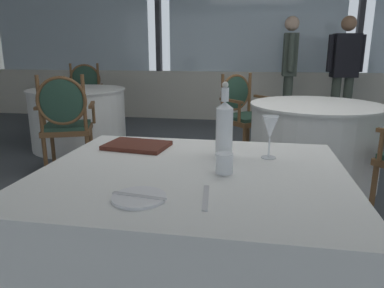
{
  "coord_description": "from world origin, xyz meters",
  "views": [
    {
      "loc": [
        0.06,
        -2.83,
        1.21
      ],
      "look_at": [
        -0.2,
        -1.34,
        0.81
      ],
      "focal_mm": 33.47,
      "sensor_mm": 36.0,
      "label": 1
    }
  ],
  "objects_px": {
    "water_bottle": "(224,127)",
    "diner_person_0": "(344,68)",
    "diner_person_1": "(289,66)",
    "dining_chair_1_1": "(65,118)",
    "water_tumbler": "(224,163)",
    "dining_chair_1_0": "(85,92)",
    "dining_chair_2_0": "(242,109)",
    "side_plate": "(139,198)",
    "wine_glass": "(270,129)",
    "menu_book": "(137,145)"
  },
  "relations": [
    {
      "from": "dining_chair_1_0",
      "to": "diner_person_0",
      "type": "xyz_separation_m",
      "value": [
        3.83,
        0.54,
        0.37
      ]
    },
    {
      "from": "water_bottle",
      "to": "diner_person_0",
      "type": "height_order",
      "value": "diner_person_0"
    },
    {
      "from": "side_plate",
      "to": "dining_chair_1_1",
      "type": "xyz_separation_m",
      "value": [
        -1.47,
        2.16,
        -0.18
      ]
    },
    {
      "from": "wine_glass",
      "to": "water_tumbler",
      "type": "xyz_separation_m",
      "value": [
        -0.18,
        -0.23,
        -0.09
      ]
    },
    {
      "from": "water_bottle",
      "to": "water_tumbler",
      "type": "xyz_separation_m",
      "value": [
        0.02,
        -0.24,
        -0.09
      ]
    },
    {
      "from": "water_bottle",
      "to": "dining_chair_1_0",
      "type": "relative_size",
      "value": 0.33
    },
    {
      "from": "water_bottle",
      "to": "side_plate",
      "type": "bearing_deg",
      "value": -112.31
    },
    {
      "from": "side_plate",
      "to": "menu_book",
      "type": "distance_m",
      "value": 0.64
    },
    {
      "from": "menu_book",
      "to": "diner_person_0",
      "type": "relative_size",
      "value": 0.18
    },
    {
      "from": "water_tumbler",
      "to": "dining_chair_1_0",
      "type": "bearing_deg",
      "value": 122.94
    },
    {
      "from": "dining_chair_1_0",
      "to": "dining_chair_2_0",
      "type": "height_order",
      "value": "dining_chair_1_0"
    },
    {
      "from": "diner_person_0",
      "to": "dining_chair_2_0",
      "type": "bearing_deg",
      "value": -50.34
    },
    {
      "from": "diner_person_1",
      "to": "water_tumbler",
      "type": "bearing_deg",
      "value": -96.98
    },
    {
      "from": "water_tumbler",
      "to": "dining_chair_1_0",
      "type": "relative_size",
      "value": 0.08
    },
    {
      "from": "dining_chair_2_0",
      "to": "water_bottle",
      "type": "bearing_deg",
      "value": -42.23
    },
    {
      "from": "water_tumbler",
      "to": "menu_book",
      "type": "relative_size",
      "value": 0.26
    },
    {
      "from": "water_bottle",
      "to": "dining_chair_1_0",
      "type": "distance_m",
      "value": 4.31
    },
    {
      "from": "water_tumbler",
      "to": "dining_chair_1_0",
      "type": "xyz_separation_m",
      "value": [
        -2.45,
        3.79,
        -0.19
      ]
    },
    {
      "from": "menu_book",
      "to": "diner_person_1",
      "type": "bearing_deg",
      "value": 83.1
    },
    {
      "from": "water_tumbler",
      "to": "dining_chair_2_0",
      "type": "xyz_separation_m",
      "value": [
        -0.03,
        2.75,
        -0.22
      ]
    },
    {
      "from": "diner_person_0",
      "to": "side_plate",
      "type": "bearing_deg",
      "value": -27.96
    },
    {
      "from": "water_bottle",
      "to": "diner_person_0",
      "type": "bearing_deg",
      "value": 71.15
    },
    {
      "from": "water_bottle",
      "to": "diner_person_1",
      "type": "relative_size",
      "value": 0.2
    },
    {
      "from": "side_plate",
      "to": "water_tumbler",
      "type": "height_order",
      "value": "water_tumbler"
    },
    {
      "from": "menu_book",
      "to": "diner_person_0",
      "type": "xyz_separation_m",
      "value": [
        1.83,
        4.03,
        0.21
      ]
    },
    {
      "from": "water_bottle",
      "to": "dining_chair_2_0",
      "type": "relative_size",
      "value": 0.35
    },
    {
      "from": "diner_person_1",
      "to": "menu_book",
      "type": "bearing_deg",
      "value": -103.61
    },
    {
      "from": "dining_chair_1_1",
      "to": "diner_person_0",
      "type": "xyz_separation_m",
      "value": [
        3.09,
        2.47,
        0.39
      ]
    },
    {
      "from": "side_plate",
      "to": "water_tumbler",
      "type": "bearing_deg",
      "value": 50.82
    },
    {
      "from": "dining_chair_2_0",
      "to": "diner_person_0",
      "type": "bearing_deg",
      "value": 95.9
    },
    {
      "from": "side_plate",
      "to": "water_bottle",
      "type": "bearing_deg",
      "value": 67.69
    },
    {
      "from": "wine_glass",
      "to": "diner_person_0",
      "type": "xyz_separation_m",
      "value": [
        1.2,
        4.1,
        0.08
      ]
    },
    {
      "from": "menu_book",
      "to": "dining_chair_1_0",
      "type": "distance_m",
      "value": 4.02
    },
    {
      "from": "wine_glass",
      "to": "diner_person_0",
      "type": "relative_size",
      "value": 0.11
    },
    {
      "from": "water_bottle",
      "to": "dining_chair_1_1",
      "type": "distance_m",
      "value": 2.37
    },
    {
      "from": "water_tumbler",
      "to": "dining_chair_1_1",
      "type": "xyz_separation_m",
      "value": [
        -1.72,
        1.86,
        -0.21
      ]
    },
    {
      "from": "side_plate",
      "to": "dining_chair_2_0",
      "type": "xyz_separation_m",
      "value": [
        0.21,
        3.05,
        -0.19
      ]
    },
    {
      "from": "side_plate",
      "to": "wine_glass",
      "type": "relative_size",
      "value": 0.93
    },
    {
      "from": "dining_chair_1_0",
      "to": "wine_glass",
      "type": "bearing_deg",
      "value": 15.6
    },
    {
      "from": "dining_chair_1_1",
      "to": "water_tumbler",
      "type": "bearing_deg",
      "value": -158.18
    },
    {
      "from": "diner_person_0",
      "to": "water_bottle",
      "type": "bearing_deg",
      "value": -27.54
    },
    {
      "from": "water_bottle",
      "to": "dining_chair_1_0",
      "type": "bearing_deg",
      "value": 124.42
    },
    {
      "from": "menu_book",
      "to": "dining_chair_2_0",
      "type": "bearing_deg",
      "value": 87.64
    },
    {
      "from": "water_tumbler",
      "to": "dining_chair_2_0",
      "type": "distance_m",
      "value": 2.76
    },
    {
      "from": "dining_chair_1_1",
      "to": "dining_chair_2_0",
      "type": "relative_size",
      "value": 1.04
    },
    {
      "from": "diner_person_0",
      "to": "diner_person_1",
      "type": "height_order",
      "value": "diner_person_1"
    },
    {
      "from": "water_bottle",
      "to": "menu_book",
      "type": "xyz_separation_m",
      "value": [
        -0.43,
        0.06,
        -0.12
      ]
    },
    {
      "from": "dining_chair_1_1",
      "to": "dining_chair_2_0",
      "type": "xyz_separation_m",
      "value": [
        1.69,
        0.89,
        -0.01
      ]
    },
    {
      "from": "water_tumbler",
      "to": "dining_chair_1_1",
      "type": "relative_size",
      "value": 0.08
    },
    {
      "from": "dining_chair_1_0",
      "to": "side_plate",
      "type": "bearing_deg",
      "value": 7.47
    }
  ]
}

